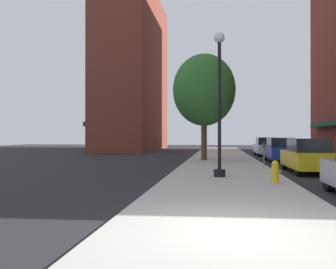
# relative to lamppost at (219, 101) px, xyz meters

# --- Properties ---
(ground_plane) EXTENTS (90.00, 90.00, 0.00)m
(ground_plane) POSITION_rel_lamppost_xyz_m (4.23, 9.89, -3.20)
(ground_plane) COLOR #232326
(sidewalk_slab) EXTENTS (4.80, 50.00, 0.12)m
(sidewalk_slab) POSITION_rel_lamppost_xyz_m (0.23, 10.89, -3.14)
(sidewalk_slab) COLOR #B7B2A8
(sidewalk_slab) RESTS_ON ground
(building_far_background) EXTENTS (6.80, 18.00, 20.02)m
(building_far_background) POSITION_rel_lamppost_xyz_m (-10.78, 28.89, 6.79)
(building_far_background) COLOR brown
(building_far_background) RESTS_ON ground
(lamppost) EXTENTS (0.48, 0.48, 5.90)m
(lamppost) POSITION_rel_lamppost_xyz_m (0.00, 0.00, 0.00)
(lamppost) COLOR black
(lamppost) RESTS_ON sidewalk_slab
(fire_hydrant) EXTENTS (0.33, 0.26, 0.79)m
(fire_hydrant) POSITION_rel_lamppost_xyz_m (1.95, -1.54, -2.68)
(fire_hydrant) COLOR gold
(fire_hydrant) RESTS_ON sidewalk_slab
(parking_meter_near) EXTENTS (0.14, 0.09, 1.31)m
(parking_meter_near) POSITION_rel_lamppost_xyz_m (2.28, 4.01, -2.25)
(parking_meter_near) COLOR slate
(parking_meter_near) RESTS_ON sidewalk_slab
(tree_near) EXTENTS (4.38, 4.38, 7.41)m
(tree_near) POSITION_rel_lamppost_xyz_m (-1.02, 9.98, 1.80)
(tree_near) COLOR #4C3823
(tree_near) RESTS_ON sidewalk_slab
(car_yellow) EXTENTS (1.80, 4.30, 1.66)m
(car_yellow) POSITION_rel_lamppost_xyz_m (4.23, 3.23, -2.39)
(car_yellow) COLOR black
(car_yellow) RESTS_ON ground
(car_blue) EXTENTS (1.80, 4.30, 1.66)m
(car_blue) POSITION_rel_lamppost_xyz_m (4.23, 10.58, -2.39)
(car_blue) COLOR black
(car_blue) RESTS_ON ground
(car_white) EXTENTS (1.80, 4.30, 1.66)m
(car_white) POSITION_rel_lamppost_xyz_m (4.23, 17.79, -2.39)
(car_white) COLOR black
(car_white) RESTS_ON ground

